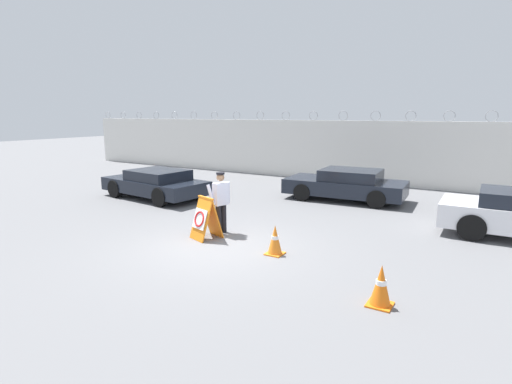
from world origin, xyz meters
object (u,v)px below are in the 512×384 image
object	(u,v)px
parked_car_front_coupe	(156,183)
barricade_sign	(205,218)
security_guard	(221,200)
traffic_cone_mid	(381,286)
traffic_cone_near	(275,240)
parked_car_rear_sedan	(346,184)

from	to	relation	value
parked_car_front_coupe	barricade_sign	bearing A→B (deg)	153.40
barricade_sign	parked_car_front_coupe	bearing A→B (deg)	166.53
security_guard	traffic_cone_mid	bearing A→B (deg)	84.04
barricade_sign	traffic_cone_near	size ratio (longest dim) A/B	1.58
barricade_sign	traffic_cone_near	world-z (taller)	barricade_sign
security_guard	traffic_cone_near	world-z (taller)	security_guard
security_guard	barricade_sign	bearing A→B (deg)	10.35
traffic_cone_near	traffic_cone_mid	xyz separation A→B (m)	(2.77, -1.31, 0.01)
traffic_cone_mid	parked_car_front_coupe	xyz separation A→B (m)	(-9.78, 4.49, 0.22)
barricade_sign	security_guard	distance (m)	0.73
traffic_cone_near	traffic_cone_mid	bearing A→B (deg)	-25.27
parked_car_rear_sedan	traffic_cone_near	bearing A→B (deg)	91.24
traffic_cone_mid	parked_car_rear_sedan	xyz separation A→B (m)	(-3.34, 8.00, 0.24)
parked_car_front_coupe	parked_car_rear_sedan	world-z (taller)	parked_car_rear_sedan
barricade_sign	parked_car_rear_sedan	size ratio (longest dim) A/B	0.25
traffic_cone_near	parked_car_rear_sedan	bearing A→B (deg)	94.86
security_guard	parked_car_rear_sedan	bearing A→B (deg)	-177.51
barricade_sign	parked_car_rear_sedan	world-z (taller)	parked_car_rear_sedan
traffic_cone_mid	parked_car_front_coupe	world-z (taller)	parked_car_front_coupe
barricade_sign	traffic_cone_near	bearing A→B (deg)	15.52
traffic_cone_near	parked_car_front_coupe	xyz separation A→B (m)	(-7.02, 3.19, 0.24)
traffic_cone_mid	parked_car_rear_sedan	world-z (taller)	parked_car_rear_sedan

